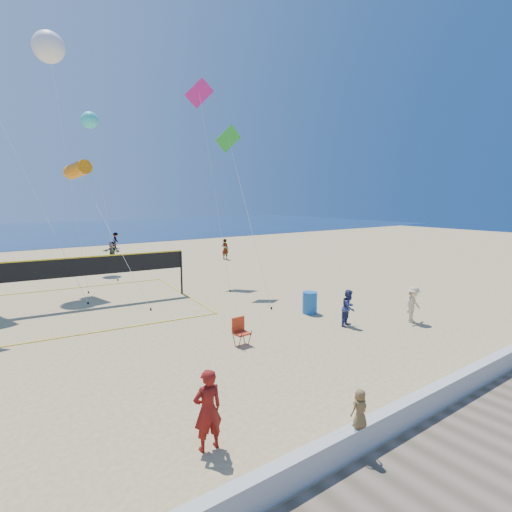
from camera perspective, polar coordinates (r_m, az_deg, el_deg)
ground at (r=11.27m, az=2.35°, el=-18.91°), size 120.00×120.00×0.00m
ocean at (r=70.31m, az=-30.81°, el=2.94°), size 140.00×50.00×0.03m
seawall at (r=9.27m, az=15.01°, el=-23.57°), size 32.00×0.30×0.60m
boardwalk at (r=8.56m, az=26.92°, el=-29.54°), size 32.00×3.60×0.03m
woman at (r=8.78m, az=-6.92°, el=-20.97°), size 0.65×0.45×1.73m
toddler at (r=8.74m, az=14.61°, el=-20.34°), size 0.42×0.30×0.80m
bystander_a at (r=16.70m, az=13.11°, el=-7.22°), size 0.87×0.77×1.49m
bystander_b at (r=17.93m, az=21.52°, el=-6.46°), size 1.04×0.66×1.53m
far_person_1 at (r=34.14m, az=-19.86°, el=0.55°), size 1.34×1.55×1.68m
far_person_2 at (r=33.79m, az=-4.43°, el=1.00°), size 0.64×0.75×1.74m
far_person_4 at (r=43.52m, az=-19.40°, el=2.12°), size 1.09×1.23×1.65m
camp_chair at (r=14.33m, az=-2.29°, el=-10.45°), size 0.54×0.66×1.08m
trash_barrel at (r=18.21m, az=7.69°, el=-6.62°), size 0.73×0.73×0.97m
volleyball_net at (r=20.78m, az=-22.14°, el=-2.05°), size 9.86×9.73×2.40m
kite_2 at (r=24.37m, az=-24.11°, el=11.17°), size 2.04×7.47×7.20m
kite_4 at (r=22.73m, az=-3.64°, el=15.23°), size 1.78×5.34×9.19m
kite_5 at (r=26.96m, az=-7.91°, el=20.97°), size 1.92×5.47×12.62m
kite_6 at (r=28.29m, az=-27.53°, el=24.95°), size 1.88×5.00×14.56m
kite_7 at (r=32.64m, az=-22.67°, el=17.47°), size 1.49×6.95×11.31m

